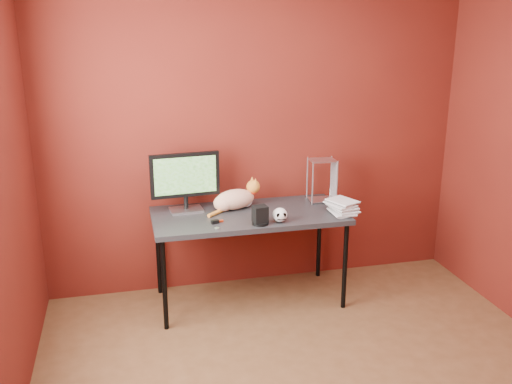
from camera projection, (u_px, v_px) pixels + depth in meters
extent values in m
cube|color=#571610|center=(256.00, 134.00, 4.68)|extent=(3.50, 0.02, 2.60)
cube|color=black|center=(249.00, 216.00, 4.46)|extent=(1.50, 0.70, 0.04)
cylinder|color=black|center=(164.00, 285.00, 4.14)|extent=(0.04, 0.04, 0.71)
cylinder|color=black|center=(345.00, 266.00, 4.45)|extent=(0.04, 0.04, 0.71)
cylinder|color=black|center=(158.00, 253.00, 4.69)|extent=(0.04, 0.04, 0.71)
cylinder|color=black|center=(319.00, 239.00, 5.01)|extent=(0.04, 0.04, 0.71)
cube|color=silver|center=(186.00, 210.00, 4.50)|extent=(0.26, 0.19, 0.02)
cylinder|color=black|center=(186.00, 202.00, 4.49)|extent=(0.03, 0.03, 0.11)
cube|color=black|center=(185.00, 175.00, 4.42)|extent=(0.54, 0.08, 0.35)
cube|color=#194C14|center=(185.00, 175.00, 4.42)|extent=(0.48, 0.04, 0.29)
ellipsoid|color=orange|center=(235.00, 199.00, 4.53)|extent=(0.38, 0.27, 0.16)
ellipsoid|color=orange|center=(224.00, 203.00, 4.49)|extent=(0.20, 0.19, 0.13)
sphere|color=white|center=(246.00, 200.00, 4.59)|extent=(0.11, 0.11, 0.11)
sphere|color=orange|center=(253.00, 187.00, 4.59)|extent=(0.11, 0.11, 0.11)
cone|color=orange|center=(256.00, 181.00, 4.55)|extent=(0.04, 0.04, 0.05)
cone|color=orange|center=(252.00, 179.00, 4.60)|extent=(0.04, 0.04, 0.05)
cylinder|color=red|center=(252.00, 192.00, 4.60)|extent=(0.08, 0.08, 0.01)
cylinder|color=orange|center=(216.00, 213.00, 4.42)|extent=(0.16, 0.14, 0.03)
ellipsoid|color=white|center=(280.00, 215.00, 4.25)|extent=(0.11, 0.11, 0.11)
ellipsoid|color=black|center=(279.00, 215.00, 4.20)|extent=(0.03, 0.01, 0.03)
ellipsoid|color=black|center=(285.00, 215.00, 4.21)|extent=(0.03, 0.01, 0.03)
cube|color=black|center=(282.00, 219.00, 4.21)|extent=(0.06, 0.01, 0.01)
cylinder|color=black|center=(260.00, 223.00, 4.22)|extent=(0.12, 0.12, 0.02)
cube|color=black|center=(260.00, 214.00, 4.19)|extent=(0.11, 0.10, 0.12)
imported|color=beige|center=(333.00, 200.00, 4.40)|extent=(0.17, 0.23, 0.23)
imported|color=beige|center=(334.00, 172.00, 4.34)|extent=(0.19, 0.25, 0.23)
imported|color=beige|center=(336.00, 142.00, 4.27)|extent=(0.21, 0.26, 0.23)
imported|color=beige|center=(337.00, 112.00, 4.20)|extent=(0.23, 0.27, 0.23)
imported|color=beige|center=(338.00, 80.00, 4.14)|extent=(0.25, 0.28, 0.23)
cylinder|color=silver|center=(313.00, 184.00, 4.61)|extent=(0.01, 0.01, 0.36)
cylinder|color=silver|center=(337.00, 182.00, 4.65)|extent=(0.01, 0.01, 0.36)
cylinder|color=silver|center=(307.00, 178.00, 4.77)|extent=(0.01, 0.01, 0.36)
cylinder|color=silver|center=(330.00, 177.00, 4.81)|extent=(0.01, 0.01, 0.36)
cube|color=silver|center=(321.00, 200.00, 4.76)|extent=(0.22, 0.18, 0.01)
cube|color=silver|center=(323.00, 160.00, 4.66)|extent=(0.22, 0.18, 0.01)
cube|color=#97240B|center=(218.00, 221.00, 4.26)|extent=(0.08, 0.03, 0.02)
cube|color=black|center=(215.00, 222.00, 4.23)|extent=(0.06, 0.05, 0.03)
cylinder|color=silver|center=(217.00, 228.00, 4.14)|extent=(0.04, 0.04, 0.00)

